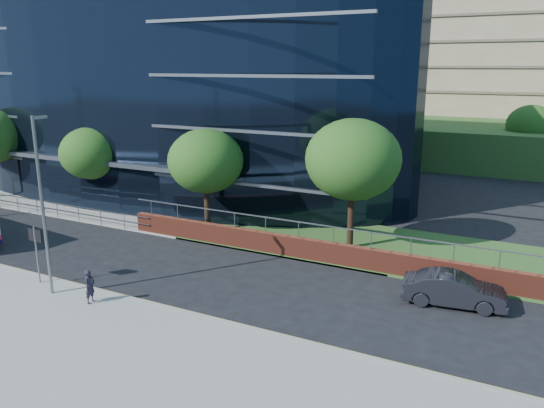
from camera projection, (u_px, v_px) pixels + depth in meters
The scene contains 14 objects.
ground at pixel (7, 259), 28.68m from camera, with size 200.00×200.00×0.00m, color black.
far_forecourt at pixel (81, 201), 40.78m from camera, with size 50.00×8.00×0.10m, color gray.
grass_verge at pixel (502, 266), 27.60m from camera, with size 36.00×8.00×0.12m, color #2D511E.
glass_office at pixel (176, 91), 46.37m from camera, with size 44.00×23.10×16.00m.
retaining_wall at pixel (410, 266), 26.03m from camera, with size 34.00×0.40×2.11m.
guard_railings at pixel (17, 200), 38.02m from camera, with size 24.00×0.05×1.10m.
street_sign at pixel (36, 243), 24.79m from camera, with size 0.85×0.09×2.80m.
tree_far_b at pixel (91, 153), 37.12m from camera, with size 4.29×4.29×6.05m.
tree_far_c at pixel (206, 161), 32.21m from camera, with size 4.62×4.62×6.51m.
tree_far_d at pixel (353, 160), 28.95m from camera, with size 5.28×5.28×7.44m.
tree_dist_e at pixel (531, 125), 51.46m from camera, with size 4.62×4.62×6.51m.
streetlight_east at pixel (42, 202), 23.04m from camera, with size 0.15×0.77×8.00m.
parked_car at pixel (454, 290), 23.05m from camera, with size 1.53×4.38×1.44m, color black.
pedestrian at pixel (90, 286), 22.95m from camera, with size 0.55×0.36×1.51m, color black.
Camera 1 is at (25.05, -17.51, 10.18)m, focal length 35.00 mm.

